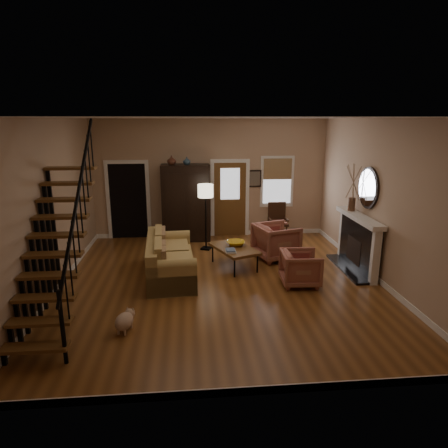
{
  "coord_description": "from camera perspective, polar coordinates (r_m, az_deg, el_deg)",
  "views": [
    {
      "loc": [
        -0.63,
        -7.64,
        3.27
      ],
      "look_at": [
        0.1,
        0.4,
        1.15
      ],
      "focal_mm": 32.0,
      "sensor_mm": 36.0,
      "label": 1
    }
  ],
  "objects": [
    {
      "name": "room",
      "position": [
        9.56,
        -3.82,
        4.06
      ],
      "size": [
        7.0,
        7.33,
        3.3
      ],
      "color": "brown",
      "rests_on": "ground"
    },
    {
      "name": "staircase",
      "position": [
        6.9,
        -23.18,
        -0.52
      ],
      "size": [
        0.94,
        2.8,
        3.2
      ],
      "primitive_type": null,
      "color": "brown",
      "rests_on": "ground"
    },
    {
      "name": "fireplace",
      "position": [
        9.31,
        18.84,
        -1.86
      ],
      "size": [
        0.33,
        1.95,
        2.3
      ],
      "color": "black",
      "rests_on": "ground"
    },
    {
      "name": "armoire",
      "position": [
        11.01,
        -5.46,
        3.03
      ],
      "size": [
        1.3,
        0.6,
        2.1
      ],
      "primitive_type": null,
      "color": "black",
      "rests_on": "ground"
    },
    {
      "name": "vase_a",
      "position": [
        10.74,
        -7.51,
        9.01
      ],
      "size": [
        0.24,
        0.24,
        0.25
      ],
      "primitive_type": "imported",
      "color": "#4C2619",
      "rests_on": "armoire"
    },
    {
      "name": "vase_b",
      "position": [
        10.74,
        -5.34,
        8.97
      ],
      "size": [
        0.2,
        0.2,
        0.21
      ],
      "primitive_type": "imported",
      "color": "#334C60",
      "rests_on": "armoire"
    },
    {
      "name": "sofa",
      "position": [
        8.6,
        -7.66,
        -4.8
      ],
      "size": [
        1.09,
        2.27,
        0.83
      ],
      "primitive_type": null,
      "rotation": [
        0.0,
        0.0,
        0.06
      ],
      "color": "#AA8C4D",
      "rests_on": "ground"
    },
    {
      "name": "coffee_table",
      "position": [
        9.1,
        1.47,
        -4.76
      ],
      "size": [
        1.13,
        1.41,
        0.47
      ],
      "primitive_type": null,
      "rotation": [
        0.0,
        0.0,
        0.39
      ],
      "color": "brown",
      "rests_on": "ground"
    },
    {
      "name": "bowl",
      "position": [
        9.16,
        1.69,
        -2.75
      ],
      "size": [
        0.42,
        0.42,
        0.1
      ],
      "primitive_type": "imported",
      "color": "gold",
      "rests_on": "coffee_table"
    },
    {
      "name": "books",
      "position": [
        8.72,
        0.93,
        -3.81
      ],
      "size": [
        0.22,
        0.31,
        0.06
      ],
      "primitive_type": null,
      "color": "beige",
      "rests_on": "coffee_table"
    },
    {
      "name": "armchair_left",
      "position": [
        8.28,
        10.88,
        -6.22
      ],
      "size": [
        0.81,
        0.79,
        0.7
      ],
      "primitive_type": "imported",
      "rotation": [
        0.0,
        0.0,
        1.51
      ],
      "color": "maroon",
      "rests_on": "ground"
    },
    {
      "name": "armchair_right",
      "position": [
        9.68,
        7.46,
        -2.48
      ],
      "size": [
        1.16,
        1.15,
        0.85
      ],
      "primitive_type": "imported",
      "rotation": [
        0.0,
        0.0,
        1.87
      ],
      "color": "maroon",
      "rests_on": "ground"
    },
    {
      "name": "floor_lamp",
      "position": [
        10.18,
        -2.62,
        0.95
      ],
      "size": [
        0.51,
        0.51,
        1.7
      ],
      "primitive_type": null,
      "rotation": [
        0.0,
        0.0,
        -0.4
      ],
      "color": "black",
      "rests_on": "ground"
    },
    {
      "name": "side_chair",
      "position": [
        11.22,
        7.74,
        0.35
      ],
      "size": [
        0.54,
        0.54,
        1.02
      ],
      "primitive_type": null,
      "color": "#311C0F",
      "rests_on": "ground"
    },
    {
      "name": "dog",
      "position": [
        6.68,
        -14.07,
        -13.49
      ],
      "size": [
        0.39,
        0.5,
        0.32
      ],
      "primitive_type": null,
      "rotation": [
        0.0,
        0.0,
        -0.33
      ],
      "color": "#CAA78A",
      "rests_on": "ground"
    }
  ]
}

